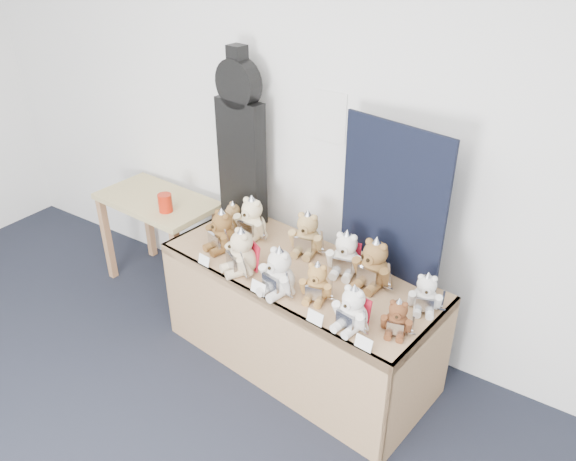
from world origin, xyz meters
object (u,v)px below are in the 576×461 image
Objects in this scene: red_cup at (165,203)px; teddy_back_far_left at (233,217)px; side_table at (158,214)px; teddy_back_end at (426,294)px; teddy_front_left at (241,253)px; teddy_front_right at (317,283)px; teddy_back_centre_left at (307,235)px; teddy_back_right at (374,265)px; teddy_front_centre at (279,273)px; guitar_case at (241,140)px; teddy_front_far_left at (222,232)px; display_table at (292,295)px; teddy_front_end at (397,319)px; teddy_back_centre_right at (346,255)px; teddy_back_left at (252,220)px; teddy_front_far_right at (352,310)px.

red_cup is 0.50m from teddy_back_far_left.
side_table is 2.04m from teddy_back_end.
teddy_front_right is (0.49, 0.01, -0.02)m from teddy_front_left.
teddy_back_right reaches higher than teddy_back_centre_left.
teddy_front_right is at bearing 29.85° from teddy_front_left.
teddy_front_left is 0.50m from teddy_back_far_left.
red_cup is 1.35m from teddy_front_right.
guitar_case is at bearing 151.70° from teddy_front_centre.
teddy_front_far_left is 0.97× the size of teddy_front_centre.
teddy_back_centre_left is (1.04, 0.12, 0.03)m from red_cup.
guitar_case is at bearing 29.52° from red_cup.
teddy_front_centre reaches higher than teddy_back_far_left.
teddy_front_centre reaches higher than teddy_back_centre_left.
display_table is 5.99× the size of teddy_front_far_left.
teddy_back_right is at bearing 1.55° from side_table.
teddy_back_end is (1.00, 0.24, -0.02)m from teddy_front_left.
teddy_front_left reaches higher than teddy_back_far_left.
display_table is 0.39m from teddy_front_left.
teddy_front_end is 0.41m from teddy_back_right.
teddy_back_far_left is at bearing 3.39° from side_table.
teddy_front_far_left is (0.14, -0.39, -0.43)m from guitar_case.
teddy_front_end is at bearing 21.77° from teddy_back_far_left.
teddy_back_right is at bearing 26.09° from teddy_front_far_left.
teddy_front_right is 0.30m from teddy_back_centre_right.
teddy_back_centre_left is (-0.29, 0.37, 0.02)m from teddy_front_right.
teddy_front_end is (1.79, -0.27, -0.00)m from red_cup.
teddy_back_far_left is at bearing 129.82° from teddy_front_far_left.
red_cup is at bearing -143.05° from guitar_case.
side_table is at bearing -159.05° from guitar_case.
display_table is 0.53m from teddy_back_right.
teddy_front_far_left is 0.22m from teddy_back_left.
teddy_front_centre is at bearing -13.27° from side_table.
teddy_front_left reaches higher than teddy_back_end.
teddy_back_centre_left is at bearing 90.63° from teddy_front_left.
teddy_front_right is (0.23, -0.12, 0.25)m from display_table.
teddy_front_far_right is 0.48m from teddy_back_centre_right.
teddy_front_far_right is 0.41m from teddy_back_end.
teddy_back_centre_right is (0.21, 0.36, -0.00)m from teddy_front_centre.
teddy_back_centre_right is at bearing 179.82° from teddy_back_right.
guitar_case is 3.79× the size of teddy_back_centre_left.
teddy_back_left is at bearing 176.38° from teddy_back_centre_left.
teddy_front_far_left is at bearing 177.68° from teddy_front_far_right.
red_cup is (-0.46, -0.26, -0.46)m from guitar_case.
teddy_back_right is 1.32× the size of teddy_back_end.
teddy_front_left is 1.04× the size of teddy_back_centre_right.
teddy_front_centre is (1.13, -0.31, 0.03)m from red_cup.
teddy_back_far_left is (-0.10, 0.23, -0.03)m from teddy_front_far_left.
teddy_back_centre_right is (-0.26, 0.40, 0.01)m from teddy_front_far_right.
teddy_front_end is at bearing -8.58° from red_cup.
teddy_back_far_left is (0.69, -0.01, 0.18)m from side_table.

